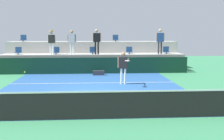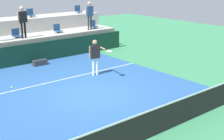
{
  "view_description": "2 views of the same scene",
  "coord_description": "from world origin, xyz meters",
  "px_view_note": "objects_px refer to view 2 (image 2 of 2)",
  "views": [
    {
      "loc": [
        0.08,
        -12.32,
        2.7
      ],
      "look_at": [
        0.85,
        -0.63,
        1.13
      ],
      "focal_mm": 43.45,
      "sensor_mm": 36.0,
      "label": 1
    },
    {
      "loc": [
        -6.93,
        -9.79,
        4.65
      ],
      "look_at": [
        0.48,
        -0.7,
        1.11
      ],
      "focal_mm": 50.51,
      "sensor_mm": 36.0,
      "label": 2
    }
  ],
  "objects_px": {
    "stadium_chair_lower_center": "(16,34)",
    "spectator_in_white": "(23,19)",
    "spectator_leaning_on_rail": "(90,13)",
    "stadium_chair_lower_far_right": "(93,25)",
    "tennis_ball": "(12,87)",
    "stadium_chair_upper_right": "(31,14)",
    "equipment_bag": "(40,63)",
    "stadium_chair_lower_right": "(58,29)",
    "stadium_chair_upper_far_right": "(78,10)",
    "tennis_player": "(95,54)"
  },
  "relations": [
    {
      "from": "equipment_bag",
      "to": "stadium_chair_lower_far_right",
      "type": "bearing_deg",
      "value": 21.62
    },
    {
      "from": "stadium_chair_lower_center",
      "to": "spectator_leaning_on_rail",
      "type": "bearing_deg",
      "value": -4.57
    },
    {
      "from": "stadium_chair_lower_center",
      "to": "spectator_leaning_on_rail",
      "type": "relative_size",
      "value": 0.29
    },
    {
      "from": "stadium_chair_upper_right",
      "to": "stadium_chair_lower_right",
      "type": "bearing_deg",
      "value": -64.39
    },
    {
      "from": "tennis_player",
      "to": "stadium_chair_upper_far_right",
      "type": "bearing_deg",
      "value": 62.26
    },
    {
      "from": "spectator_leaning_on_rail",
      "to": "stadium_chair_lower_far_right",
      "type": "bearing_deg",
      "value": 33.98
    },
    {
      "from": "stadium_chair_lower_center",
      "to": "stadium_chair_upper_right",
      "type": "xyz_separation_m",
      "value": [
        1.79,
        1.8,
        0.85
      ]
    },
    {
      "from": "stadium_chair_lower_right",
      "to": "tennis_player",
      "type": "distance_m",
      "value": 5.39
    },
    {
      "from": "stadium_chair_upper_far_right",
      "to": "equipment_bag",
      "type": "height_order",
      "value": "stadium_chair_upper_far_right"
    },
    {
      "from": "stadium_chair_lower_center",
      "to": "equipment_bag",
      "type": "relative_size",
      "value": 0.68
    },
    {
      "from": "stadium_chair_upper_right",
      "to": "tennis_ball",
      "type": "relative_size",
      "value": 7.65
    },
    {
      "from": "stadium_chair_lower_center",
      "to": "stadium_chair_lower_far_right",
      "type": "xyz_separation_m",
      "value": [
        5.38,
        0.0,
        0.0
      ]
    },
    {
      "from": "stadium_chair_lower_right",
      "to": "spectator_in_white",
      "type": "relative_size",
      "value": 0.29
    },
    {
      "from": "stadium_chair_lower_right",
      "to": "stadium_chair_upper_right",
      "type": "height_order",
      "value": "stadium_chair_upper_right"
    },
    {
      "from": "stadium_chair_lower_right",
      "to": "stadium_chair_upper_far_right",
      "type": "distance_m",
      "value": 3.37
    },
    {
      "from": "stadium_chair_upper_right",
      "to": "tennis_player",
      "type": "xyz_separation_m",
      "value": [
        -0.14,
        -7.08,
        -1.25
      ]
    },
    {
      "from": "stadium_chair_lower_right",
      "to": "stadium_chair_upper_far_right",
      "type": "bearing_deg",
      "value": 33.46
    },
    {
      "from": "stadium_chair_upper_right",
      "to": "spectator_in_white",
      "type": "bearing_deg",
      "value": -124.51
    },
    {
      "from": "tennis_player",
      "to": "equipment_bag",
      "type": "height_order",
      "value": "tennis_player"
    },
    {
      "from": "stadium_chair_lower_center",
      "to": "spectator_in_white",
      "type": "xyz_separation_m",
      "value": [
        0.29,
        -0.38,
        0.87
      ]
    },
    {
      "from": "stadium_chair_lower_far_right",
      "to": "stadium_chair_lower_right",
      "type": "bearing_deg",
      "value": 180.0
    },
    {
      "from": "stadium_chair_upper_right",
      "to": "stadium_chair_lower_far_right",
      "type": "bearing_deg",
      "value": -26.64
    },
    {
      "from": "stadium_chair_lower_far_right",
      "to": "tennis_player",
      "type": "xyz_separation_m",
      "value": [
        -3.73,
        -5.28,
        -0.4
      ]
    },
    {
      "from": "spectator_leaning_on_rail",
      "to": "equipment_bag",
      "type": "relative_size",
      "value": 2.36
    },
    {
      "from": "stadium_chair_lower_center",
      "to": "stadium_chair_lower_far_right",
      "type": "relative_size",
      "value": 1.0
    },
    {
      "from": "stadium_chair_lower_far_right",
      "to": "tennis_player",
      "type": "bearing_deg",
      "value": -125.19
    },
    {
      "from": "stadium_chair_lower_center",
      "to": "tennis_ball",
      "type": "distance_m",
      "value": 7.59
    },
    {
      "from": "stadium_chair_lower_right",
      "to": "equipment_bag",
      "type": "bearing_deg",
      "value": -138.97
    },
    {
      "from": "stadium_chair_lower_right",
      "to": "stadium_chair_lower_far_right",
      "type": "xyz_separation_m",
      "value": [
        2.72,
        0.0,
        0.0
      ]
    },
    {
      "from": "equipment_bag",
      "to": "stadium_chair_upper_far_right",
      "type": "bearing_deg",
      "value": 37.1
    },
    {
      "from": "spectator_in_white",
      "to": "equipment_bag",
      "type": "distance_m",
      "value": 2.71
    },
    {
      "from": "stadium_chair_upper_right",
      "to": "stadium_chair_upper_far_right",
      "type": "xyz_separation_m",
      "value": [
        3.59,
        0.0,
        0.0
      ]
    },
    {
      "from": "stadium_chair_lower_far_right",
      "to": "tennis_ball",
      "type": "bearing_deg",
      "value": -140.95
    },
    {
      "from": "stadium_chair_lower_right",
      "to": "stadium_chair_upper_right",
      "type": "bearing_deg",
      "value": 115.61
    },
    {
      "from": "tennis_player",
      "to": "stadium_chair_lower_center",
      "type": "bearing_deg",
      "value": 107.33
    },
    {
      "from": "tennis_player",
      "to": "spectator_in_white",
      "type": "bearing_deg",
      "value": 105.53
    },
    {
      "from": "stadium_chair_lower_center",
      "to": "spectator_in_white",
      "type": "bearing_deg",
      "value": -53.18
    },
    {
      "from": "stadium_chair_lower_center",
      "to": "spectator_in_white",
      "type": "height_order",
      "value": "spectator_in_white"
    },
    {
      "from": "spectator_in_white",
      "to": "tennis_ball",
      "type": "height_order",
      "value": "spectator_in_white"
    },
    {
      "from": "tennis_ball",
      "to": "stadium_chair_lower_far_right",
      "type": "bearing_deg",
      "value": 39.05
    },
    {
      "from": "stadium_chair_upper_right",
      "to": "equipment_bag",
      "type": "xyz_separation_m",
      "value": [
        -1.41,
        -3.78,
        -2.16
      ]
    },
    {
      "from": "stadium_chair_lower_right",
      "to": "spectator_leaning_on_rail",
      "type": "bearing_deg",
      "value": -10.1
    },
    {
      "from": "spectator_in_white",
      "to": "spectator_leaning_on_rail",
      "type": "relative_size",
      "value": 0.99
    },
    {
      "from": "stadium_chair_upper_right",
      "to": "spectator_leaning_on_rail",
      "type": "bearing_deg",
      "value": -35.89
    },
    {
      "from": "spectator_leaning_on_rail",
      "to": "stadium_chair_lower_center",
      "type": "bearing_deg",
      "value": 175.43
    },
    {
      "from": "stadium_chair_lower_center",
      "to": "stadium_chair_lower_far_right",
      "type": "height_order",
      "value": "same"
    },
    {
      "from": "stadium_chair_lower_center",
      "to": "stadium_chair_lower_right",
      "type": "distance_m",
      "value": 2.65
    },
    {
      "from": "tennis_ball",
      "to": "stadium_chair_lower_center",
      "type": "bearing_deg",
      "value": 65.63
    },
    {
      "from": "stadium_chair_upper_right",
      "to": "tennis_ball",
      "type": "distance_m",
      "value": 10.08
    },
    {
      "from": "stadium_chair_upper_right",
      "to": "spectator_in_white",
      "type": "relative_size",
      "value": 0.29
    }
  ]
}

